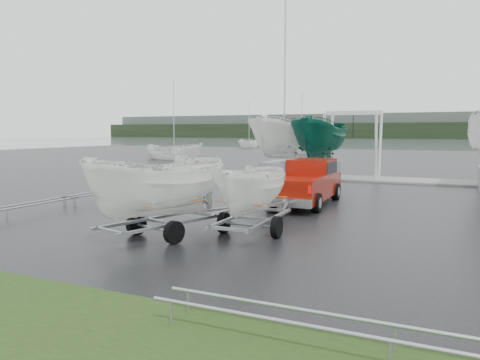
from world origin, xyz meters
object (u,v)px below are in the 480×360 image
(pickup_truck, at_px, (308,181))
(trailer_parked, at_px, (159,135))
(trailer_hitched, at_px, (252,151))
(boat_hoist, at_px, (353,135))

(pickup_truck, height_order, trailer_parked, trailer_parked)
(pickup_truck, xyz_separation_m, trailer_hitched, (0.21, -6.12, 1.43))
(trailer_parked, distance_m, boat_hoist, 18.10)
(trailer_hitched, height_order, boat_hoist, trailer_hitched)
(trailer_hitched, distance_m, trailer_parked, 2.62)
(pickup_truck, xyz_separation_m, boat_hoist, (-0.36, 10.41, 1.75))
(pickup_truck, relative_size, trailer_hitched, 1.25)
(trailer_hitched, height_order, trailer_parked, trailer_parked)
(trailer_parked, bearing_deg, boat_hoist, 101.03)
(pickup_truck, xyz_separation_m, trailer_parked, (-1.87, -7.63, 1.90))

